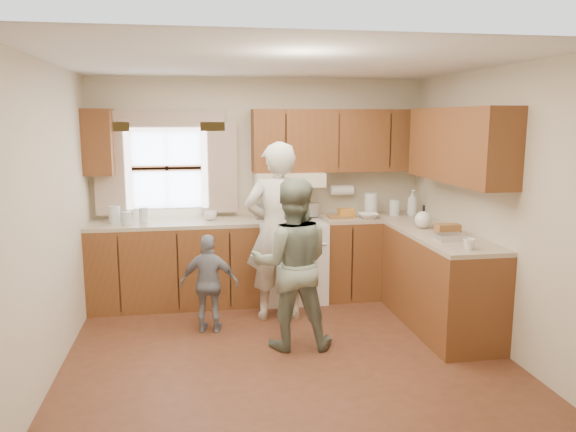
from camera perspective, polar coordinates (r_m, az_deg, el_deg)
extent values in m
plane|color=#4D2A17|center=(5.17, -0.36, -13.47)|extent=(3.80, 3.80, 0.00)
plane|color=white|center=(4.76, -0.40, 15.33)|extent=(3.80, 3.80, 0.00)
plane|color=beige|center=(6.53, -2.85, 2.85)|extent=(3.80, 0.00, 3.80)
plane|color=beige|center=(3.13, 4.79, -4.92)|extent=(3.80, 0.00, 3.80)
plane|color=beige|center=(4.88, -22.96, -0.31)|extent=(0.00, 3.50, 3.50)
plane|color=beige|center=(5.44, 19.78, 0.87)|extent=(0.00, 3.50, 3.50)
cube|color=#43210E|center=(6.34, -11.41, -4.91)|extent=(1.82, 0.60, 0.90)
cube|color=#43210E|center=(6.66, 8.64, -4.11)|extent=(1.22, 0.60, 0.90)
cube|color=#462210|center=(5.76, 15.10, -6.57)|extent=(0.60, 1.65, 0.90)
cube|color=tan|center=(6.24, -11.56, -0.73)|extent=(1.82, 0.60, 0.04)
cube|color=tan|center=(6.56, 8.75, -0.13)|extent=(1.22, 0.60, 0.04)
cube|color=tan|center=(5.65, 15.32, -1.99)|extent=(0.60, 1.65, 0.04)
cube|color=#43210E|center=(6.49, 5.27, 7.65)|extent=(2.00, 0.33, 0.70)
cube|color=#462210|center=(6.35, -18.72, 7.13)|extent=(0.30, 0.33, 0.70)
cube|color=#462210|center=(5.60, 16.99, 6.92)|extent=(0.33, 1.65, 0.70)
cube|color=beige|center=(6.33, 0.09, 3.78)|extent=(0.76, 0.45, 0.15)
cube|color=silver|center=(6.44, -12.20, 4.78)|extent=(0.90, 0.03, 0.90)
cube|color=#F4BE48|center=(6.44, -17.39, 4.56)|extent=(0.40, 0.05, 1.02)
cube|color=#F4BE48|center=(6.39, -7.00, 4.89)|extent=(0.40, 0.05, 1.02)
cube|color=#F4BE48|center=(6.37, -12.39, 9.41)|extent=(1.30, 0.05, 0.22)
cylinder|color=white|center=(6.61, 5.47, 2.65)|extent=(0.27, 0.12, 0.12)
imported|color=silver|center=(6.25, -7.89, 0.07)|extent=(0.14, 0.14, 0.11)
imported|color=silver|center=(6.63, 12.52, 1.35)|extent=(0.16, 0.16, 0.30)
imported|color=silver|center=(6.36, 8.15, 0.01)|extent=(0.25, 0.25, 0.06)
imported|color=silver|center=(5.05, 17.93, -2.74)|extent=(0.13, 0.13, 0.09)
cylinder|color=silver|center=(6.24, -17.20, 0.10)|extent=(0.11, 0.11, 0.19)
cylinder|color=silver|center=(6.17, -16.08, -0.20)|extent=(0.11, 0.11, 0.14)
cube|color=olive|center=(6.37, 5.32, -0.08)|extent=(0.26, 0.20, 0.02)
cube|color=#C37F29|center=(6.40, 5.96, 0.31)|extent=(0.18, 0.13, 0.10)
cylinder|color=silver|center=(6.55, 8.43, 1.20)|extent=(0.15, 0.15, 0.26)
cylinder|color=silver|center=(6.61, 10.77, 0.85)|extent=(0.12, 0.12, 0.18)
sphere|color=silver|center=(5.89, 13.57, -0.36)|extent=(0.18, 0.18, 0.18)
cube|color=olive|center=(5.63, 15.93, -1.31)|extent=(0.23, 0.12, 0.10)
cube|color=silver|center=(5.38, 16.18, -2.07)|extent=(0.25, 0.18, 0.06)
cylinder|color=silver|center=(6.21, -14.46, 0.08)|extent=(0.09, 0.09, 0.17)
cube|color=silver|center=(6.41, 0.23, -4.56)|extent=(0.76, 0.64, 0.90)
cube|color=#B7B7BC|center=(6.55, -0.16, 0.58)|extent=(0.76, 0.10, 0.16)
cylinder|color=#B7B7BC|center=(6.04, 0.75, -3.01)|extent=(0.68, 0.03, 0.03)
cube|color=#527EC0|center=(6.08, 1.24, -5.05)|extent=(0.22, 0.02, 0.42)
cylinder|color=black|center=(6.40, -1.54, -0.41)|extent=(0.18, 0.18, 0.01)
cylinder|color=black|center=(6.46, 1.62, -0.32)|extent=(0.18, 0.18, 0.01)
cylinder|color=black|center=(6.15, -1.22, -0.82)|extent=(0.18, 0.18, 0.01)
cylinder|color=black|center=(6.21, 2.07, -0.72)|extent=(0.18, 0.18, 0.01)
imported|color=beige|center=(5.71, -1.07, -1.60)|extent=(0.68, 0.46, 1.82)
imported|color=#23392A|center=(5.02, 0.36, -4.89)|extent=(0.81, 0.66, 1.54)
imported|color=gray|center=(5.49, -7.98, -6.81)|extent=(0.60, 0.35, 0.96)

